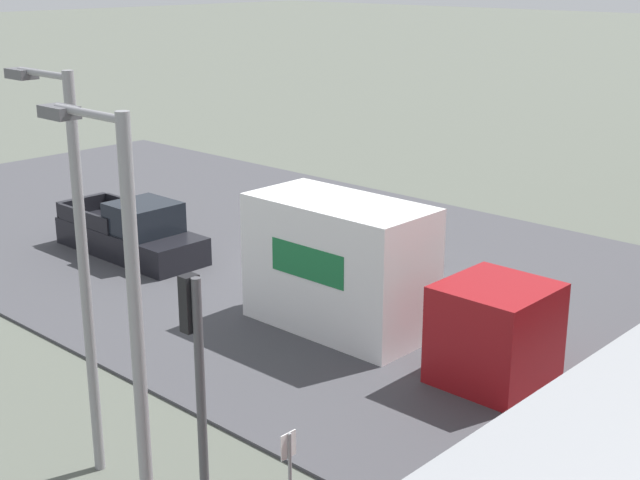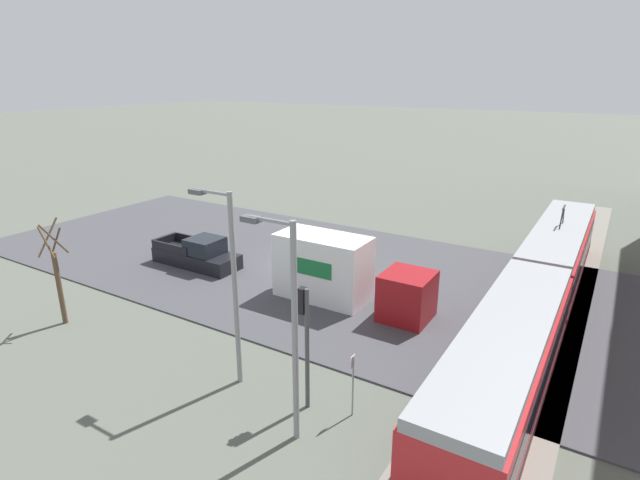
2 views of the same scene
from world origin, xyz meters
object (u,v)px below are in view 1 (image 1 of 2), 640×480
Objects in this scene: box_truck at (373,280)px; street_lamp_mid_block at (76,248)px; street_lamp_near_crossing at (128,330)px; pickup_truck at (132,234)px; sedan_car_0 at (368,233)px; traffic_light_pole at (197,370)px.

box_truck is 1.10× the size of street_lamp_mid_block.
street_lamp_mid_block is at bearing -112.08° from street_lamp_near_crossing.
box_truck reaches higher than pickup_truck.
box_truck is 1.85× the size of sedan_car_0.
street_lamp_near_crossing is at bearing 19.89° from box_truck.
sedan_car_0 is (-5.70, -4.92, -1.01)m from box_truck.
pickup_truck is 15.94m from traffic_light_pole.
sedan_car_0 is at bearing 136.85° from pickup_truck.
sedan_car_0 is 0.98× the size of traffic_light_pole.
pickup_truck reaches higher than sedan_car_0.
traffic_light_pole reaches higher than pickup_truck.
street_lamp_mid_block is at bearing -89.26° from traffic_light_pole.
pickup_truck is (0.07, -10.33, -0.88)m from box_truck.
street_lamp_mid_block reaches higher than box_truck.
box_truck is 8.79m from street_lamp_mid_block.
sedan_car_0 is at bearing -139.17° from box_truck.
pickup_truck is at bearing -121.43° from traffic_light_pole.
box_truck is 10.37m from pickup_truck.
sedan_car_0 is at bearing -151.37° from street_lamp_near_crossing.
traffic_light_pole is 0.62× the size of street_lamp_near_crossing.
pickup_truck is 13.62m from street_lamp_mid_block.
street_lamp_mid_block is (8.27, 10.18, 3.65)m from pickup_truck.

